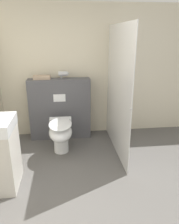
# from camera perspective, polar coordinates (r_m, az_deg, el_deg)

# --- Properties ---
(ground_plane) EXTENTS (12.00, 12.00, 0.00)m
(ground_plane) POSITION_cam_1_polar(r_m,az_deg,el_deg) (2.73, -3.02, -25.83)
(ground_plane) COLOR #565451
(wall_back) EXTENTS (8.00, 0.06, 2.50)m
(wall_back) POSITION_cam_1_polar(r_m,az_deg,el_deg) (4.31, -5.46, 10.24)
(wall_back) COLOR beige
(wall_back) RESTS_ON ground_plane
(partition_panel) EXTENTS (1.16, 0.26, 1.17)m
(partition_panel) POSITION_cam_1_polar(r_m,az_deg,el_deg) (4.26, -7.68, 0.80)
(partition_panel) COLOR #4C4C51
(partition_panel) RESTS_ON ground_plane
(shower_glass) EXTENTS (0.04, 1.60, 2.11)m
(shower_glass) POSITION_cam_1_polar(r_m,az_deg,el_deg) (3.64, 7.34, 5.30)
(shower_glass) COLOR silver
(shower_glass) RESTS_ON ground_plane
(toilet) EXTENTS (0.39, 0.71, 0.57)m
(toilet) POSITION_cam_1_polar(r_m,az_deg,el_deg) (3.74, -7.54, -5.48)
(toilet) COLOR white
(toilet) RESTS_ON ground_plane
(hair_drier) EXTENTS (0.20, 0.08, 0.13)m
(hair_drier) POSITION_cam_1_polar(r_m,az_deg,el_deg) (4.13, -6.82, 9.88)
(hair_drier) COLOR #B7B7BC
(hair_drier) RESTS_ON partition_panel
(folded_towel) EXTENTS (0.31, 0.14, 0.07)m
(folded_towel) POSITION_cam_1_polar(r_m,az_deg,el_deg) (4.13, -12.36, 8.86)
(folded_towel) COLOR tan
(folded_towel) RESTS_ON partition_panel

